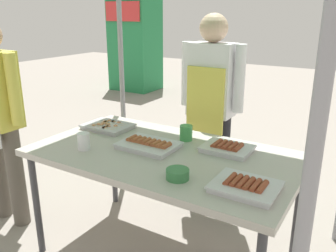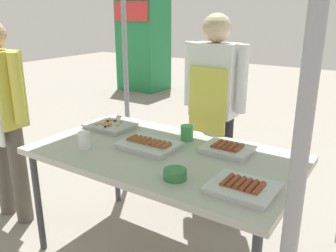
% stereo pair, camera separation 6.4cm
% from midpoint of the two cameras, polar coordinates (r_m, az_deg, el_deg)
% --- Properties ---
extents(stall_table, '(1.60, 0.90, 0.75)m').
position_cam_midpoint_polar(stall_table, '(2.18, 0.12, -5.41)').
color(stall_table, '#B7B2A8').
rests_on(stall_table, ground).
extents(tray_grilled_sausages, '(0.29, 0.23, 0.05)m').
position_cam_midpoint_polar(tray_grilled_sausages, '(2.18, 10.28, -3.60)').
color(tray_grilled_sausages, silver).
rests_on(tray_grilled_sausages, stall_table).
extents(tray_meat_skewers, '(0.34, 0.25, 0.04)m').
position_cam_midpoint_polar(tray_meat_skewers, '(2.61, -8.58, 0.03)').
color(tray_meat_skewers, '#ADADB2').
rests_on(tray_meat_skewers, stall_table).
extents(tray_pork_links, '(0.36, 0.26, 0.05)m').
position_cam_midpoint_polar(tray_pork_links, '(2.22, -2.28, -2.97)').
color(tray_pork_links, silver).
rests_on(tray_pork_links, stall_table).
extents(tray_spring_rolls, '(0.31, 0.26, 0.05)m').
position_cam_midpoint_polar(tray_spring_rolls, '(1.75, 12.88, -9.54)').
color(tray_spring_rolls, silver).
rests_on(tray_spring_rolls, stall_table).
extents(condiment_bowl, '(0.12, 0.12, 0.05)m').
position_cam_midpoint_polar(condiment_bowl, '(1.82, 2.15, -7.71)').
color(condiment_bowl, '#33723F').
rests_on(condiment_bowl, stall_table).
extents(drink_cup_near_edge, '(0.08, 0.08, 0.11)m').
position_cam_midpoint_polar(drink_cup_near_edge, '(2.24, -12.45, -2.27)').
color(drink_cup_near_edge, white).
rests_on(drink_cup_near_edge, stall_table).
extents(drink_cup_by_wok, '(0.08, 0.08, 0.10)m').
position_cam_midpoint_polar(drink_cup_by_wok, '(2.34, 3.82, -1.13)').
color(drink_cup_by_wok, '#3F994C').
rests_on(drink_cup_by_wok, stall_table).
extents(vendor_woman, '(0.52, 0.23, 1.55)m').
position_cam_midpoint_polar(vendor_woman, '(2.78, 7.98, 4.27)').
color(vendor_woman, black).
rests_on(vendor_woman, ground).
extents(customer_nearby, '(0.52, 0.22, 1.51)m').
position_cam_midpoint_polar(customer_nearby, '(2.84, -24.57, 2.52)').
color(customer_nearby, '#595147').
rests_on(customer_nearby, ground).
extents(neighbor_stall_left, '(0.88, 0.75, 1.94)m').
position_cam_midpoint_polar(neighbor_stall_left, '(7.42, -3.71, 13.38)').
color(neighbor_stall_left, '#237F47').
rests_on(neighbor_stall_left, ground).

